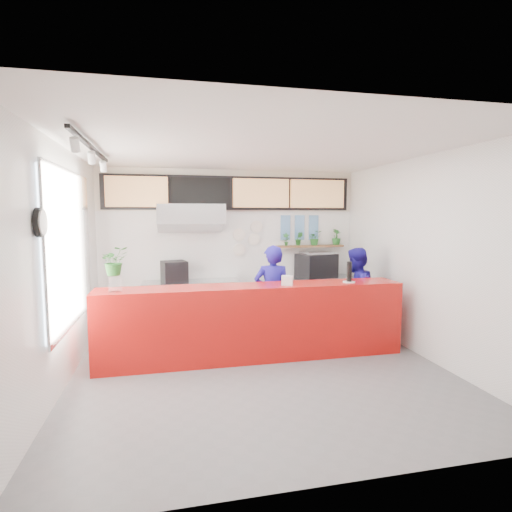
{
  "coord_description": "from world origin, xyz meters",
  "views": [
    {
      "loc": [
        -1.21,
        -5.25,
        2.12
      ],
      "look_at": [
        0.1,
        0.7,
        1.5
      ],
      "focal_mm": 28.0,
      "sensor_mm": 36.0,
      "label": 1
    }
  ],
  "objects_px": {
    "pepper_mill": "(349,272)",
    "staff_center": "(272,295)",
    "service_counter": "(254,322)",
    "staff_right": "(355,293)",
    "espresso_machine": "(316,265)",
    "panini_oven": "(174,271)"
  },
  "relations": [
    {
      "from": "pepper_mill",
      "to": "staff_center",
      "type": "bearing_deg",
      "value": 149.4
    },
    {
      "from": "service_counter",
      "to": "staff_right",
      "type": "bearing_deg",
      "value": 16.89
    },
    {
      "from": "espresso_machine",
      "to": "pepper_mill",
      "type": "bearing_deg",
      "value": -112.49
    },
    {
      "from": "espresso_machine",
      "to": "pepper_mill",
      "type": "xyz_separation_m",
      "value": [
        -0.18,
        -1.86,
        0.14
      ]
    },
    {
      "from": "service_counter",
      "to": "staff_right",
      "type": "distance_m",
      "value": 2.01
    },
    {
      "from": "panini_oven",
      "to": "espresso_machine",
      "type": "bearing_deg",
      "value": -12.91
    },
    {
      "from": "staff_right",
      "to": "espresso_machine",
      "type": "bearing_deg",
      "value": -115.38
    },
    {
      "from": "staff_center",
      "to": "pepper_mill",
      "type": "relative_size",
      "value": 5.43
    },
    {
      "from": "staff_center",
      "to": "staff_right",
      "type": "relative_size",
      "value": 1.04
    },
    {
      "from": "panini_oven",
      "to": "staff_right",
      "type": "relative_size",
      "value": 0.27
    },
    {
      "from": "service_counter",
      "to": "panini_oven",
      "type": "relative_size",
      "value": 10.57
    },
    {
      "from": "staff_center",
      "to": "pepper_mill",
      "type": "distance_m",
      "value": 1.3
    },
    {
      "from": "staff_right",
      "to": "pepper_mill",
      "type": "height_order",
      "value": "staff_right"
    },
    {
      "from": "staff_center",
      "to": "staff_right",
      "type": "bearing_deg",
      "value": -165.99
    },
    {
      "from": "panini_oven",
      "to": "staff_center",
      "type": "relative_size",
      "value": 0.26
    },
    {
      "from": "staff_right",
      "to": "panini_oven",
      "type": "bearing_deg",
      "value": -58.64
    },
    {
      "from": "service_counter",
      "to": "panini_oven",
      "type": "bearing_deg",
      "value": 121.81
    },
    {
      "from": "staff_right",
      "to": "pepper_mill",
      "type": "distance_m",
      "value": 0.91
    },
    {
      "from": "staff_center",
      "to": "pepper_mill",
      "type": "bearing_deg",
      "value": 162.53
    },
    {
      "from": "service_counter",
      "to": "panini_oven",
      "type": "height_order",
      "value": "panini_oven"
    },
    {
      "from": "espresso_machine",
      "to": "staff_center",
      "type": "xyz_separation_m",
      "value": [
        -1.23,
        -1.24,
        -0.31
      ]
    },
    {
      "from": "service_counter",
      "to": "staff_right",
      "type": "xyz_separation_m",
      "value": [
        1.91,
        0.58,
        0.24
      ]
    }
  ]
}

